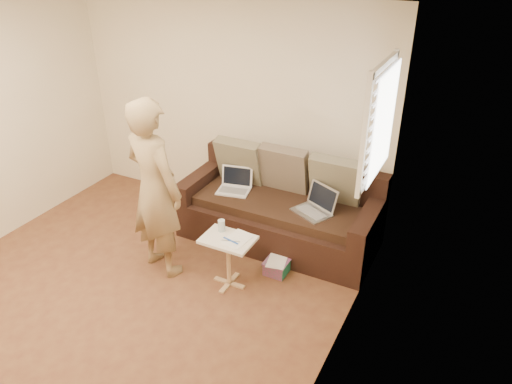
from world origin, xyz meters
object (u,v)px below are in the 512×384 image
Objects in this scene: laptop_silver at (311,213)px; person at (155,189)px; side_table at (229,262)px; sofa at (279,208)px; drinking_glass at (222,226)px; striped_box at (277,267)px; laptop_white at (233,192)px.

laptop_silver is 1.65m from person.
person is at bearing -175.29° from side_table.
drinking_glass is (-0.23, -0.87, 0.19)m from sofa.
striped_box is (1.13, 0.45, -0.86)m from person.
drinking_glass reaches higher than side_table.
drinking_glass is (0.66, 0.15, -0.32)m from person.
laptop_silver and laptop_white have the same top height.
sofa is 5.58× the size of laptop_silver.
person reaches higher than laptop_silver.
side_table is at bearing -75.68° from laptop_white.
laptop_silver is at bearing -130.68° from person.
laptop_silver is (0.42, -0.10, 0.10)m from sofa.
laptop_silver is at bearing 69.71° from striped_box.
side_table is at bearing -132.72° from striped_box.
laptop_silver is at bearing -13.63° from sofa.
sofa is 1.44m from person.
laptop_white is (-0.55, -0.06, 0.10)m from sofa.
side_table is at bearing -95.44° from laptop_silver.
laptop_silver reaches higher than side_table.
person reaches higher than side_table.
laptop_white is at bearing 116.28° from side_table.
person is 7.71× the size of striped_box.
person reaches higher than striped_box.
person is at bearing -166.83° from drinking_glass.
side_table is at bearing -161.15° from person.
laptop_silver is 3.29× the size of drinking_glass.
sofa reaches higher than side_table.
laptop_silver is 0.21× the size of person.
sofa is 0.72m from striped_box.
laptop_white is 1.03m from side_table.
sofa is 0.44m from laptop_silver.
person is 3.38× the size of side_table.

